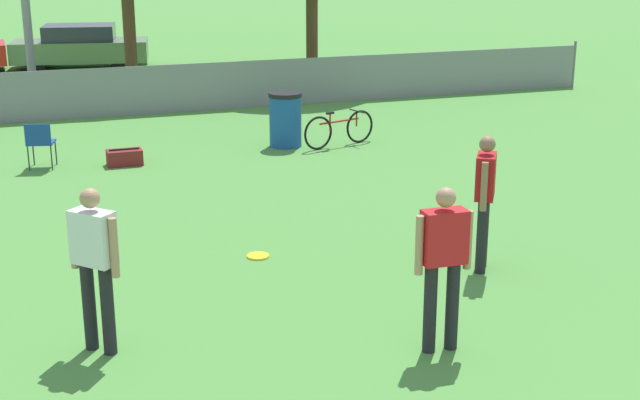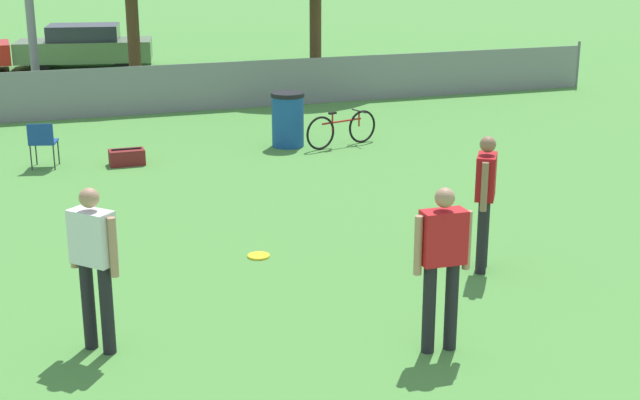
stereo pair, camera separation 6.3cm
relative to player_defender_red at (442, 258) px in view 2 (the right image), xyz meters
name	(u,v)px [view 2 (the right image)]	position (x,y,z in m)	size (l,w,h in m)	color
fence_backline	(175,88)	(-0.27, 12.98, -0.43)	(21.63, 0.07, 1.21)	gray
player_defender_red	(442,258)	(0.00, 0.00, 0.00)	(0.59, 0.23, 1.67)	black
player_thrower_red	(485,193)	(1.48, 1.81, 0.00)	(0.42, 0.51, 1.67)	black
player_receiver_white	(94,258)	(-3.17, 1.09, 0.00)	(0.45, 0.47, 1.67)	black
frisbee_disc	(259,256)	(-0.99, 3.14, -0.96)	(0.29, 0.29, 0.03)	yellow
folding_chair_sideline	(43,140)	(-3.36, 8.67, -0.48)	(0.53, 0.54, 0.82)	#333338
bicycle_sideline	(342,129)	(2.16, 8.55, -0.64)	(1.60, 0.60, 0.70)	black
trash_bin	(288,119)	(1.18, 8.90, -0.45)	(0.65, 0.65, 1.05)	#194C99
gear_bag_sideline	(127,157)	(-1.96, 8.45, -0.84)	(0.61, 0.34, 0.30)	maroon
parked_car_olive	(85,46)	(-1.60, 20.89, -0.33)	(4.23, 2.40, 1.30)	black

